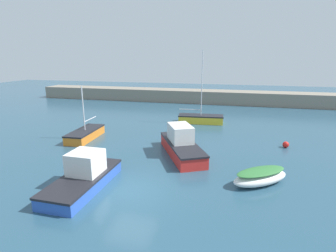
{
  "coord_description": "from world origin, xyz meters",
  "views": [
    {
      "loc": [
        5.14,
        -12.03,
        7.06
      ],
      "look_at": [
        -0.54,
        10.59,
        0.92
      ],
      "focal_mm": 28.0,
      "sensor_mm": 36.0,
      "label": 1
    }
  ],
  "objects": [
    {
      "name": "ground_plane",
      "position": [
        0.0,
        0.0,
        -0.1
      ],
      "size": [
        120.0,
        120.0,
        0.2
      ],
      "primitive_type": "cube",
      "color": "#284C60"
    },
    {
      "name": "harbor_breakwater",
      "position": [
        0.0,
        29.9,
        0.97
      ],
      "size": [
        54.98,
        3.76,
        1.95
      ],
      "primitive_type": "cube",
      "color": "gray",
      "rests_on": "ground_plane"
    },
    {
      "name": "sailboat_tall_mast",
      "position": [
        1.78,
        16.2,
        0.48
      ],
      "size": [
        4.98,
        2.1,
        7.74
      ],
      "rotation": [
        0.0,
        0.0,
        0.08
      ],
      "color": "yellow",
      "rests_on": "ground_plane"
    },
    {
      "name": "motorboat_grey_hull",
      "position": [
        1.6,
        6.13,
        0.79
      ],
      "size": [
        4.53,
        6.37,
        2.19
      ],
      "rotation": [
        0.0,
        0.0,
        5.19
      ],
      "color": "red",
      "rests_on": "ground_plane"
    },
    {
      "name": "motorboat_with_cabin",
      "position": [
        -2.64,
        -0.22,
        0.67
      ],
      "size": [
        2.18,
        5.48,
        1.99
      ],
      "rotation": [
        0.0,
        0.0,
        4.7
      ],
      "color": "#2D56B7",
      "rests_on": "ground_plane"
    },
    {
      "name": "sailboat_short_mast",
      "position": [
        -7.45,
        7.86,
        0.43
      ],
      "size": [
        1.93,
        4.56,
        4.69
      ],
      "rotation": [
        0.0,
        0.0,
        4.77
      ],
      "color": "orange",
      "rests_on": "ground_plane"
    },
    {
      "name": "rowboat_with_red_cover",
      "position": [
        6.92,
        2.56,
        0.45
      ],
      "size": [
        3.68,
        3.24,
        0.9
      ],
      "rotation": [
        0.0,
        0.0,
        3.79
      ],
      "color": "white",
      "rests_on": "ground_plane"
    },
    {
      "name": "mooring_buoy_red",
      "position": [
        9.47,
        9.66,
        0.25
      ],
      "size": [
        0.51,
        0.51,
        0.51
      ],
      "primitive_type": "sphere",
      "color": "red",
      "rests_on": "ground_plane"
    }
  ]
}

